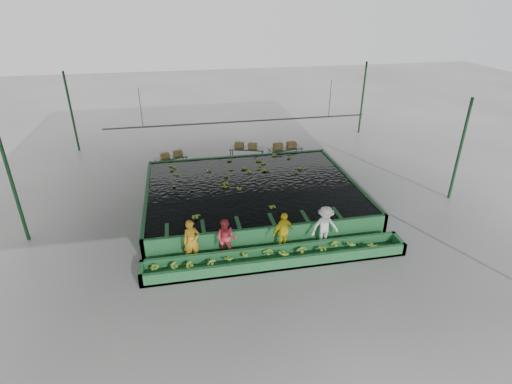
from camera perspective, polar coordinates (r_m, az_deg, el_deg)
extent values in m
plane|color=gray|center=(18.23, 0.31, -3.50)|extent=(80.00, 80.00, 0.00)
cube|color=#9A9B9E|center=(16.33, 0.35, 11.89)|extent=(20.00, 22.00, 0.04)
cube|color=black|center=(19.14, -0.58, 0.90)|extent=(9.70, 7.70, 0.00)
cylinder|color=#59605B|center=(21.60, -2.35, 10.01)|extent=(0.08, 0.08, 14.00)
cylinder|color=#59605B|center=(21.19, -16.16, 11.49)|extent=(0.04, 0.04, 2.00)
cylinder|color=#59605B|center=(22.63, 10.54, 12.98)|extent=(0.04, 0.04, 2.00)
imported|color=gold|center=(15.12, -9.18, -6.97)|extent=(0.69, 0.51, 1.71)
imported|color=#D33A46|center=(15.21, -4.27, -6.68)|extent=(0.95, 0.84, 1.61)
imported|color=yellow|center=(15.56, 3.90, -5.73)|extent=(1.06, 0.77, 1.66)
imported|color=white|center=(16.01, 9.82, -4.90)|extent=(1.18, 0.74, 1.75)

